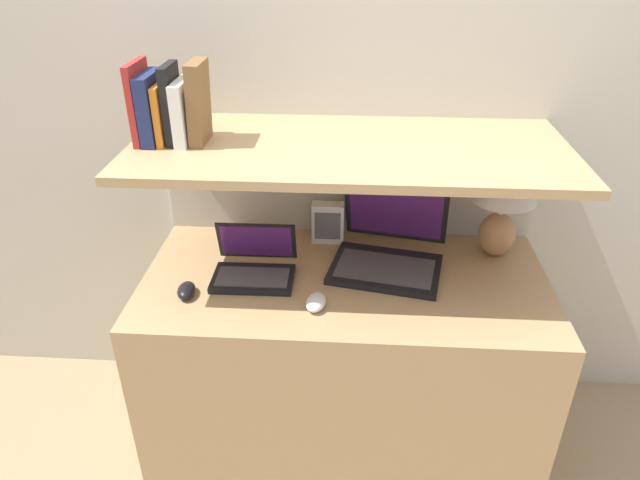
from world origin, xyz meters
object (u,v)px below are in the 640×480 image
object	(u,v)px
book_black	(172,104)
book_white	(184,112)
laptop_small	(254,266)
second_mouse	(186,290)
book_navy	(152,108)
book_orange	(164,113)
computer_mouse	(316,302)
laptop_large	(389,248)
book_brown	(198,103)
router_box	(328,223)
table_lamp	(503,198)
book_red	(140,102)

from	to	relation	value
book_black	book_white	xyz separation A→B (m)	(0.03, 0.00, -0.02)
laptop_small	book_white	distance (m)	0.54
second_mouse	book_navy	world-z (taller)	book_navy
book_orange	computer_mouse	bearing A→B (deg)	-26.52
laptop_large	book_brown	distance (m)	0.79
book_brown	book_white	bearing A→B (deg)	180.00
router_box	book_orange	size ratio (longest dim) A/B	0.84
laptop_large	second_mouse	world-z (taller)	laptop_large
router_box	book_white	bearing A→B (deg)	-157.58
table_lamp	computer_mouse	xyz separation A→B (m)	(-0.61, -0.36, -0.20)
book_navy	book_white	world-z (taller)	book_navy
book_navy	book_brown	bearing A→B (deg)	-0.00
laptop_small	book_orange	size ratio (longest dim) A/B	1.49
router_box	second_mouse	bearing A→B (deg)	-138.40
second_mouse	table_lamp	bearing A→B (deg)	17.65
laptop_large	router_box	size ratio (longest dim) A/B	2.80
book_brown	computer_mouse	bearing A→B (deg)	-32.97
laptop_small	book_black	distance (m)	0.58
laptop_large	book_red	distance (m)	0.93
book_red	book_orange	distance (m)	0.08
book_red	second_mouse	bearing A→B (deg)	-56.43
router_box	book_navy	size ratio (longest dim) A/B	0.73
book_black	laptop_large	bearing A→B (deg)	3.07
second_mouse	book_black	xyz separation A→B (m)	(-0.04, 0.20, 0.54)
laptop_small	book_brown	distance (m)	0.55
laptop_small	second_mouse	xyz separation A→B (m)	(-0.20, -0.13, -0.02)
book_red	computer_mouse	bearing A→B (deg)	-23.55
laptop_large	book_red	xyz separation A→B (m)	(-0.78, -0.04, 0.50)
computer_mouse	book_brown	bearing A→B (deg)	147.03
table_lamp	book_navy	size ratio (longest dim) A/B	1.65
router_box	book_orange	world-z (taller)	book_orange
router_box	book_orange	xyz separation A→B (m)	(-0.49, -0.18, 0.46)
book_red	book_orange	bearing A→B (deg)	0.00
book_orange	book_white	bearing A→B (deg)	0.00
computer_mouse	book_white	distance (m)	0.71
laptop_large	laptop_small	size ratio (longest dim) A/B	1.58
laptop_small	book_black	bearing A→B (deg)	162.17
second_mouse	router_box	size ratio (longest dim) A/B	0.64
second_mouse	book_white	xyz separation A→B (m)	(-0.00, 0.20, 0.52)
book_black	book_brown	world-z (taller)	book_brown
book_navy	book_orange	world-z (taller)	book_navy
book_white	laptop_large	bearing A→B (deg)	3.23
laptop_large	book_black	distance (m)	0.85
laptop_large	book_black	bearing A→B (deg)	-176.93
second_mouse	book_red	xyz separation A→B (m)	(-0.13, 0.20, 0.54)
computer_mouse	router_box	size ratio (longest dim) A/B	0.69
laptop_large	book_brown	xyz separation A→B (m)	(-0.60, -0.04, 0.50)
laptop_large	router_box	world-z (taller)	laptop_large
computer_mouse	second_mouse	bearing A→B (deg)	174.96
computer_mouse	book_navy	size ratio (longest dim) A/B	0.50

